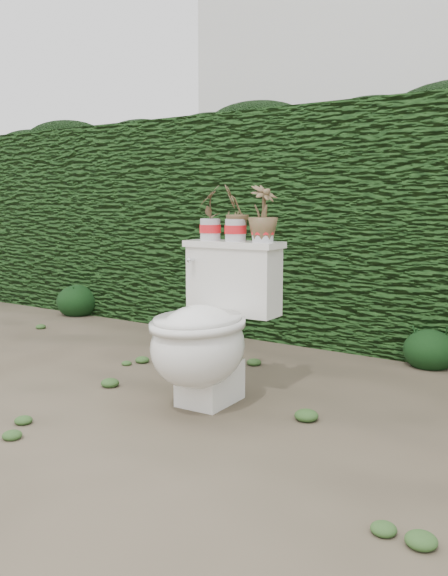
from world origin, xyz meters
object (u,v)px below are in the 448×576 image
Objects in this scene: potted_plant_left at (210,214)px; potted_plant_right at (263,215)px; toilet at (208,332)px; potted_plant_center at (235,214)px.

potted_plant_left is 0.30m from potted_plant_right.
potted_plant_center is at bearing 87.55° from toilet.
potted_plant_center is 1.01× the size of potted_plant_right.
toilet is 0.60m from potted_plant_center.
potted_plant_right is (0.15, 0.25, 0.55)m from toilet.
toilet is 2.93× the size of potted_plant_left.
potted_plant_center is at bearing 107.16° from potted_plant_right.
potted_plant_left is 1.00× the size of potted_plant_center.
toilet is 2.93× the size of potted_plant_center.
toilet is 2.97× the size of potted_plant_right.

